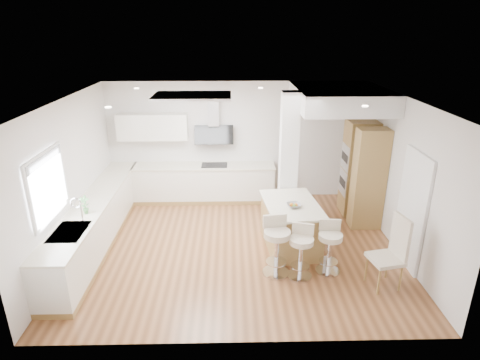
{
  "coord_description": "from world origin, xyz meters",
  "views": [
    {
      "loc": [
        -0.11,
        -6.72,
        3.96
      ],
      "look_at": [
        0.06,
        0.4,
        1.22
      ],
      "focal_mm": 30.0,
      "sensor_mm": 36.0,
      "label": 1
    }
  ],
  "objects_px": {
    "bar_stool_b": "(301,249)",
    "bar_stool_c": "(330,245)",
    "peninsula": "(291,225)",
    "bar_stool_a": "(276,243)",
    "dining_chair": "(393,250)"
  },
  "relations": [
    {
      "from": "bar_stool_b",
      "to": "bar_stool_c",
      "type": "xyz_separation_m",
      "value": [
        0.5,
        0.13,
        -0.0
      ]
    },
    {
      "from": "peninsula",
      "to": "bar_stool_a",
      "type": "height_order",
      "value": "bar_stool_a"
    },
    {
      "from": "bar_stool_a",
      "to": "bar_stool_c",
      "type": "xyz_separation_m",
      "value": [
        0.9,
        0.03,
        -0.06
      ]
    },
    {
      "from": "bar_stool_c",
      "to": "dining_chair",
      "type": "relative_size",
      "value": 0.76
    },
    {
      "from": "bar_stool_a",
      "to": "peninsula",
      "type": "bearing_deg",
      "value": 58.09
    },
    {
      "from": "bar_stool_b",
      "to": "bar_stool_c",
      "type": "relative_size",
      "value": 1.0
    },
    {
      "from": "dining_chair",
      "to": "peninsula",
      "type": "bearing_deg",
      "value": 126.22
    },
    {
      "from": "peninsula",
      "to": "bar_stool_c",
      "type": "height_order",
      "value": "peninsula"
    },
    {
      "from": "bar_stool_b",
      "to": "peninsula",
      "type": "bearing_deg",
      "value": 107.05
    },
    {
      "from": "peninsula",
      "to": "bar_stool_c",
      "type": "xyz_separation_m",
      "value": [
        0.53,
        -0.87,
        0.07
      ]
    },
    {
      "from": "peninsula",
      "to": "dining_chair",
      "type": "bearing_deg",
      "value": -48.06
    },
    {
      "from": "bar_stool_c",
      "to": "peninsula",
      "type": "bearing_deg",
      "value": 126.07
    },
    {
      "from": "bar_stool_c",
      "to": "dining_chair",
      "type": "distance_m",
      "value": 0.99
    },
    {
      "from": "bar_stool_a",
      "to": "dining_chair",
      "type": "relative_size",
      "value": 0.84
    },
    {
      "from": "peninsula",
      "to": "bar_stool_a",
      "type": "distance_m",
      "value": 0.98
    }
  ]
}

